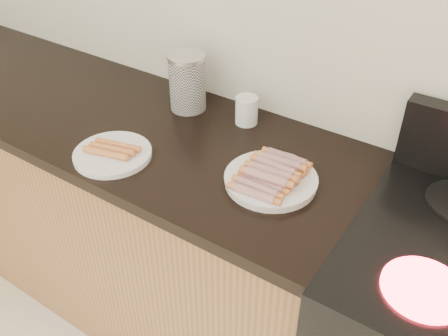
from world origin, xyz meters
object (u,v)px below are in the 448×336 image
Objects in this scene: main_plate at (271,181)px; canister at (187,82)px; mug at (247,110)px; side_plate at (113,154)px.

main_plate is 1.31× the size of canister.
mug reaches higher than main_plate.
mug is (-0.23, 0.24, 0.04)m from main_plate.
side_plate is at bearing -161.87° from main_plate.
main_plate is at bearing -46.39° from mug.
main_plate is 1.10× the size of side_plate.
main_plate is 0.48m from side_plate.
canister is (0.01, 0.36, 0.09)m from side_plate.
main_plate is at bearing 18.13° from side_plate.
side_plate is (-0.45, -0.15, -0.00)m from main_plate.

